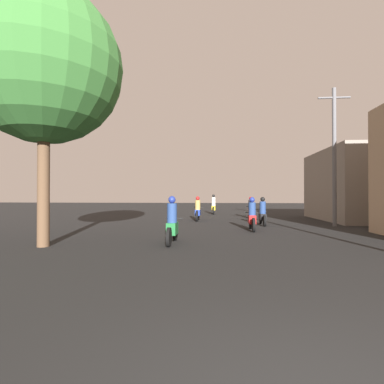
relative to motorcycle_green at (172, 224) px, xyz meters
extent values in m
cylinder|color=black|center=(0.00, 0.70, -0.33)|extent=(0.10, 0.60, 0.60)
cylinder|color=black|center=(0.00, -0.66, -0.33)|extent=(0.10, 0.60, 0.60)
cube|color=#1E6B33|center=(0.00, 0.02, -0.14)|extent=(0.30, 0.73, 0.39)
cylinder|color=black|center=(0.00, 0.46, 0.16)|extent=(0.60, 0.04, 0.04)
cylinder|color=navy|center=(0.00, -0.05, 0.37)|extent=(0.32, 0.32, 0.63)
sphere|color=navy|center=(0.00, -0.05, 0.81)|extent=(0.24, 0.24, 0.24)
cylinder|color=black|center=(3.01, 4.58, -0.32)|extent=(0.10, 0.62, 0.62)
cylinder|color=black|center=(3.01, 3.29, -0.32)|extent=(0.10, 0.62, 0.62)
cube|color=red|center=(3.01, 3.93, -0.13)|extent=(0.30, 0.73, 0.38)
cylinder|color=black|center=(3.01, 4.35, 0.16)|extent=(0.60, 0.04, 0.04)
cylinder|color=navy|center=(3.01, 3.86, 0.35)|extent=(0.32, 0.32, 0.57)
sphere|color=navy|center=(3.01, 3.86, 0.75)|extent=(0.24, 0.24, 0.24)
cylinder|color=black|center=(3.84, 7.17, -0.35)|extent=(0.10, 0.57, 0.57)
cylinder|color=black|center=(3.84, 5.73, -0.35)|extent=(0.10, 0.57, 0.57)
cube|color=black|center=(3.84, 6.45, -0.18)|extent=(0.30, 0.89, 0.33)
cylinder|color=black|center=(3.84, 6.92, 0.08)|extent=(0.60, 0.04, 0.04)
cylinder|color=navy|center=(3.84, 6.36, 0.30)|extent=(0.32, 0.32, 0.64)
sphere|color=black|center=(3.84, 6.36, 0.74)|extent=(0.24, 0.24, 0.24)
cylinder|color=black|center=(0.22, 9.60, -0.30)|extent=(0.10, 0.66, 0.66)
cylinder|color=black|center=(0.22, 8.25, -0.30)|extent=(0.10, 0.66, 0.66)
cube|color=#1E389E|center=(0.22, 8.92, -0.12)|extent=(0.30, 0.95, 0.35)
cylinder|color=black|center=(0.22, 9.36, 0.15)|extent=(0.60, 0.04, 0.04)
cylinder|color=#B28E47|center=(0.22, 8.83, 0.35)|extent=(0.32, 0.32, 0.59)
sphere|color=#A51919|center=(0.22, 8.83, 0.76)|extent=(0.24, 0.24, 0.24)
cylinder|color=black|center=(3.71, 11.82, -0.33)|extent=(0.10, 0.60, 0.60)
cylinder|color=black|center=(3.71, 10.52, -0.33)|extent=(0.10, 0.60, 0.60)
cube|color=orange|center=(3.71, 11.17, -0.14)|extent=(0.30, 0.74, 0.39)
cylinder|color=black|center=(3.71, 11.60, 0.15)|extent=(0.60, 0.04, 0.04)
cylinder|color=#2D2D33|center=(3.71, 11.10, 0.33)|extent=(0.32, 0.32, 0.55)
sphere|color=#A51919|center=(3.71, 11.10, 0.73)|extent=(0.24, 0.24, 0.24)
cylinder|color=black|center=(1.08, 16.24, -0.31)|extent=(0.10, 0.65, 0.65)
cylinder|color=black|center=(1.08, 14.98, -0.31)|extent=(0.10, 0.65, 0.65)
cube|color=gold|center=(1.08, 15.61, -0.12)|extent=(0.30, 0.95, 0.38)
cylinder|color=black|center=(1.08, 16.02, 0.17)|extent=(0.60, 0.04, 0.04)
cylinder|color=silver|center=(1.08, 15.52, 0.43)|extent=(0.32, 0.32, 0.71)
sphere|color=black|center=(1.08, 15.52, 0.90)|extent=(0.24, 0.24, 0.24)
cube|color=gray|center=(10.82, 10.11, 1.59)|extent=(5.56, 7.49, 4.45)
cylinder|color=slate|center=(7.44, 6.19, 2.92)|extent=(0.20, 0.20, 7.11)
cylinder|color=slate|center=(7.44, 6.19, 5.98)|extent=(1.60, 0.10, 0.10)
cylinder|color=brown|center=(-3.87, -0.95, 1.33)|extent=(0.36, 0.36, 3.92)
sphere|color=#387533|center=(-3.87, -0.95, 4.96)|extent=(4.79, 4.79, 4.79)
camera|label=1|loc=(1.53, -9.73, 0.95)|focal=28.00mm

